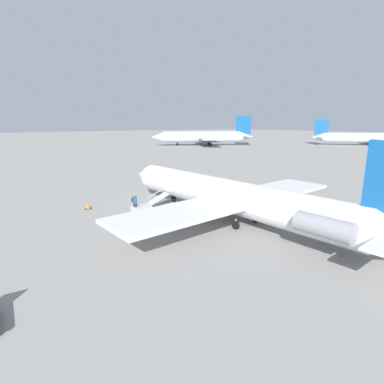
# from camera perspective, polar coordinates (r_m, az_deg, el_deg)

# --- Properties ---
(ground_plane) EXTENTS (600.00, 600.00, 0.00)m
(ground_plane) POSITION_cam_1_polar(r_m,az_deg,el_deg) (27.24, 6.34, -5.12)
(ground_plane) COLOR gray
(airplane_main) EXTENTS (30.88, 23.11, 7.51)m
(airplane_main) POSITION_cam_1_polar(r_m,az_deg,el_deg) (25.97, 8.06, -0.92)
(airplane_main) COLOR silver
(airplane_main) RESTS_ON ground
(airplane_taxiing_distant) EXTENTS (28.03, 35.96, 10.92)m
(airplane_taxiing_distant) POSITION_cam_1_polar(r_m,az_deg,el_deg) (116.39, 2.39, 10.46)
(airplane_taxiing_distant) COLOR silver
(airplane_taxiing_distant) RESTS_ON ground
(airplane_far_right) EXTENTS (44.06, 35.17, 9.68)m
(airplane_far_right) POSITION_cam_1_polar(r_m,az_deg,el_deg) (135.47, 32.50, 8.66)
(airplane_far_right) COLOR silver
(airplane_far_right) RESTS_ON ground
(boarding_stairs) EXTENTS (1.16, 4.05, 1.82)m
(boarding_stairs) POSITION_cam_1_polar(r_m,az_deg,el_deg) (30.14, -8.91, -2.65)
(boarding_stairs) COLOR #B2B2B7
(boarding_stairs) RESTS_ON ground
(passenger) EXTENTS (0.36, 0.54, 1.74)m
(passenger) POSITION_cam_1_polar(r_m,az_deg,el_deg) (29.52, -10.85, -1.82)
(passenger) COLOR #23232D
(passenger) RESTS_ON ground
(traffic_cone_near_stairs) EXTENTS (0.55, 0.55, 0.60)m
(traffic_cone_near_stairs) POSITION_cam_1_polar(r_m,az_deg,el_deg) (31.87, -19.19, -2.57)
(traffic_cone_near_stairs) COLOR black
(traffic_cone_near_stairs) RESTS_ON ground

